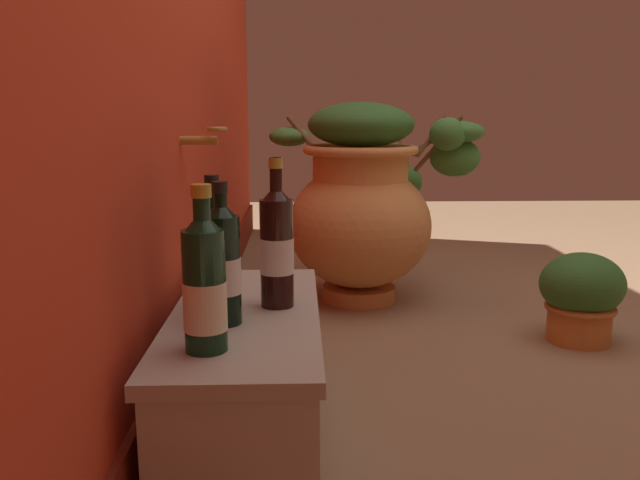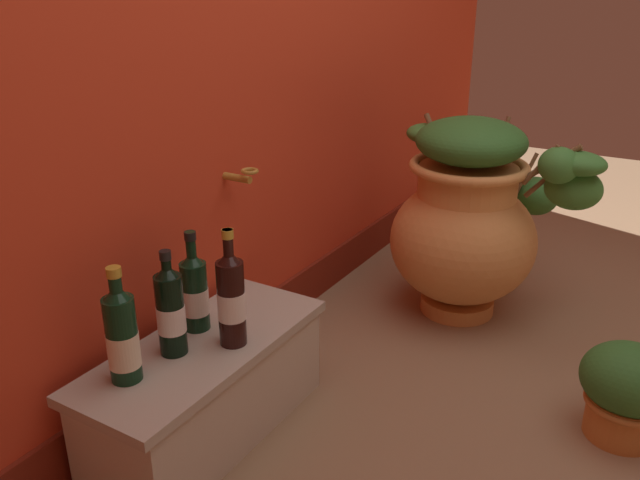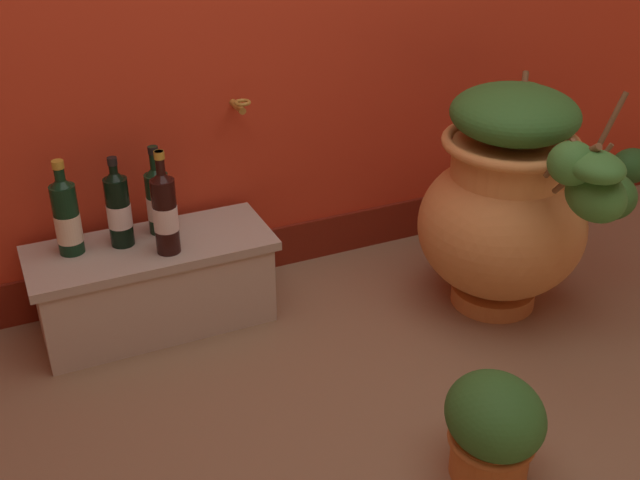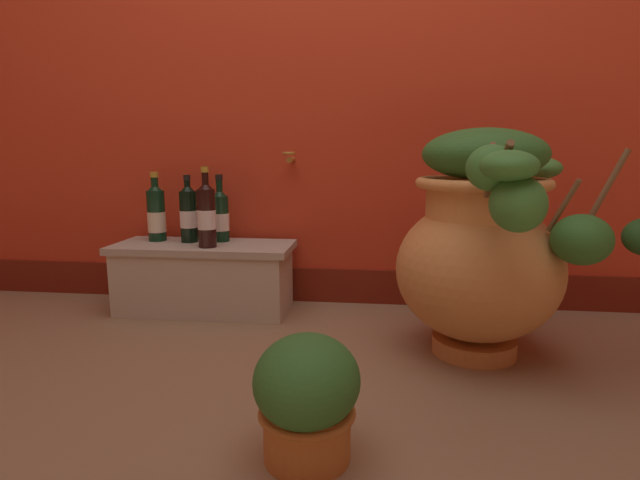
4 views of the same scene
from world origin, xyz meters
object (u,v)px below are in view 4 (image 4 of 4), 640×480
terracotta_urn (484,245)px  wine_bottle_right (188,213)px  wine_bottle_middle (156,212)px  wine_bottle_back (220,215)px  potted_shrub (307,396)px  wine_bottle_left (206,213)px

terracotta_urn → wine_bottle_right: 1.27m
wine_bottle_middle → wine_bottle_right: (0.16, -0.01, 0.00)m
wine_bottle_right → wine_bottle_back: wine_bottle_back is taller
wine_bottle_middle → wine_bottle_back: size_ratio=1.03×
potted_shrub → wine_bottle_middle: bearing=127.7°
wine_bottle_right → wine_bottle_left: bearing=-41.7°
wine_bottle_middle → wine_bottle_right: size_ratio=1.04×
potted_shrub → terracotta_urn: bearing=52.4°
wine_bottle_right → potted_shrub: (0.69, -1.08, -0.28)m
wine_bottle_back → wine_bottle_middle: bearing=-176.0°
wine_bottle_back → potted_shrub: wine_bottle_back is taller
wine_bottle_middle → potted_shrub: bearing=-52.3°
wine_bottle_left → potted_shrub: 1.16m
wine_bottle_left → wine_bottle_back: 0.15m
wine_bottle_right → potted_shrub: bearing=-57.5°
wine_bottle_middle → potted_shrub: wine_bottle_middle is taller
terracotta_urn → wine_bottle_middle: bearing=162.5°
wine_bottle_left → wine_bottle_right: bearing=138.3°
wine_bottle_left → wine_bottle_right: 0.16m
wine_bottle_right → wine_bottle_middle: bearing=174.7°
wine_bottle_middle → terracotta_urn: bearing=-17.5°
wine_bottle_back → wine_bottle_left: bearing=-95.1°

